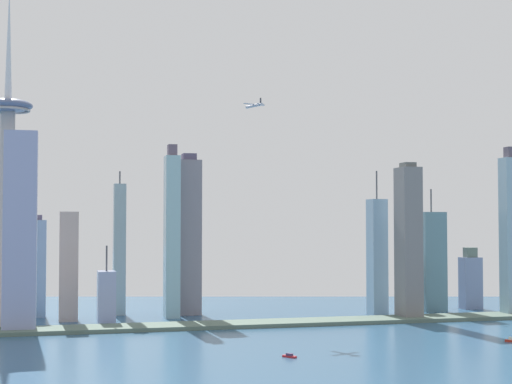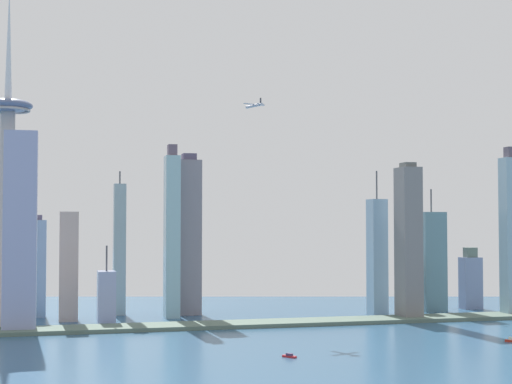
{
  "view_description": "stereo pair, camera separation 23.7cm",
  "coord_description": "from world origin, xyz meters",
  "px_view_note": "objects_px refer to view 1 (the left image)",
  "views": [
    {
      "loc": [
        -224.17,
        -173.13,
        92.4
      ],
      "look_at": [
        -45.27,
        535.2,
        122.86
      ],
      "focal_mm": 54.78,
      "sensor_mm": 36.0,
      "label": 1
    },
    {
      "loc": [
        -223.94,
        -173.19,
        92.4
      ],
      "look_at": [
        -45.27,
        535.2,
        122.86
      ],
      "focal_mm": 54.78,
      "sensor_mm": 36.0,
      "label": 2
    }
  ],
  "objects_px": {
    "skyscraper_1": "(172,234)",
    "boat_1": "(289,356)",
    "skyscraper_3": "(409,287)",
    "airplane": "(254,105)",
    "skyscraper_0": "(106,297)",
    "skyscraper_7": "(377,257)",
    "skyscraper_8": "(69,266)",
    "skyscraper_5": "(471,281)",
    "skyscraper_13": "(35,268)",
    "observation_tower": "(7,158)",
    "boat_5": "(512,340)",
    "skyscraper_10": "(189,236)",
    "skyscraper_4": "(408,242)",
    "skyscraper_9": "(432,261)",
    "skyscraper_12": "(119,249)",
    "skyscraper_11": "(20,231)"
  },
  "relations": [
    {
      "from": "skyscraper_9",
      "to": "skyscraper_10",
      "type": "distance_m",
      "value": 260.36
    },
    {
      "from": "skyscraper_10",
      "to": "boat_1",
      "type": "bearing_deg",
      "value": -84.6
    },
    {
      "from": "skyscraper_7",
      "to": "skyscraper_13",
      "type": "height_order",
      "value": "skyscraper_7"
    },
    {
      "from": "skyscraper_3",
      "to": "skyscraper_7",
      "type": "bearing_deg",
      "value": -167.96
    },
    {
      "from": "skyscraper_1",
      "to": "boat_1",
      "type": "distance_m",
      "value": 268.59
    },
    {
      "from": "observation_tower",
      "to": "skyscraper_7",
      "type": "relative_size",
      "value": 2.13
    },
    {
      "from": "skyscraper_9",
      "to": "skyscraper_8",
      "type": "bearing_deg",
      "value": 178.02
    },
    {
      "from": "skyscraper_10",
      "to": "skyscraper_13",
      "type": "relative_size",
      "value": 1.63
    },
    {
      "from": "skyscraper_9",
      "to": "skyscraper_12",
      "type": "distance_m",
      "value": 330.11
    },
    {
      "from": "skyscraper_3",
      "to": "skyscraper_8",
      "type": "relative_size",
      "value": 0.57
    },
    {
      "from": "skyscraper_0",
      "to": "skyscraper_3",
      "type": "bearing_deg",
      "value": 1.32
    },
    {
      "from": "skyscraper_7",
      "to": "skyscraper_8",
      "type": "height_order",
      "value": "skyscraper_7"
    },
    {
      "from": "skyscraper_9",
      "to": "skyscraper_5",
      "type": "bearing_deg",
      "value": 13.47
    },
    {
      "from": "observation_tower",
      "to": "boat_5",
      "type": "relative_size",
      "value": 33.73
    },
    {
      "from": "skyscraper_3",
      "to": "skyscraper_5",
      "type": "distance_m",
      "value": 88.92
    },
    {
      "from": "boat_5",
      "to": "skyscraper_11",
      "type": "bearing_deg",
      "value": 23.4
    },
    {
      "from": "skyscraper_5",
      "to": "skyscraper_13",
      "type": "xyz_separation_m",
      "value": [
        -462.74,
        35.77,
        19.06
      ]
    },
    {
      "from": "boat_1",
      "to": "skyscraper_13",
      "type": "bearing_deg",
      "value": 175.73
    },
    {
      "from": "skyscraper_3",
      "to": "airplane",
      "type": "bearing_deg",
      "value": -176.95
    },
    {
      "from": "skyscraper_7",
      "to": "boat_1",
      "type": "relative_size",
      "value": 14.0
    },
    {
      "from": "observation_tower",
      "to": "skyscraper_9",
      "type": "bearing_deg",
      "value": 3.41
    },
    {
      "from": "skyscraper_4",
      "to": "boat_5",
      "type": "distance_m",
      "value": 171.5
    },
    {
      "from": "skyscraper_1",
      "to": "skyscraper_8",
      "type": "relative_size",
      "value": 1.65
    },
    {
      "from": "skyscraper_9",
      "to": "boat_5",
      "type": "xyz_separation_m",
      "value": [
        -40.13,
        -214.11,
        -51.52
      ]
    },
    {
      "from": "skyscraper_0",
      "to": "skyscraper_7",
      "type": "distance_m",
      "value": 274.25
    },
    {
      "from": "skyscraper_1",
      "to": "skyscraper_5",
      "type": "xyz_separation_m",
      "value": [
        330.3,
        1.06,
        -52.3
      ]
    },
    {
      "from": "skyscraper_1",
      "to": "skyscraper_4",
      "type": "relative_size",
      "value": 1.13
    },
    {
      "from": "skyscraper_4",
      "to": "observation_tower",
      "type": "bearing_deg",
      "value": 174.83
    },
    {
      "from": "skyscraper_7",
      "to": "skyscraper_12",
      "type": "bearing_deg",
      "value": 165.15
    },
    {
      "from": "skyscraper_0",
      "to": "skyscraper_4",
      "type": "xyz_separation_m",
      "value": [
        288.03,
        -41.17,
        50.52
      ]
    },
    {
      "from": "observation_tower",
      "to": "skyscraper_3",
      "type": "relative_size",
      "value": 5.26
    },
    {
      "from": "skyscraper_8",
      "to": "skyscraper_12",
      "type": "xyz_separation_m",
      "value": [
        50.87,
        34.87,
        14.79
      ]
    },
    {
      "from": "boat_5",
      "to": "skyscraper_8",
      "type": "bearing_deg",
      "value": 11.13
    },
    {
      "from": "observation_tower",
      "to": "boat_1",
      "type": "relative_size",
      "value": 29.88
    },
    {
      "from": "skyscraper_8",
      "to": "skyscraper_9",
      "type": "distance_m",
      "value": 377.41
    },
    {
      "from": "skyscraper_8",
      "to": "airplane",
      "type": "height_order",
      "value": "airplane"
    },
    {
      "from": "skyscraper_7",
      "to": "skyscraper_8",
      "type": "relative_size",
      "value": 1.41
    },
    {
      "from": "skyscraper_0",
      "to": "airplane",
      "type": "bearing_deg",
      "value": -0.74
    },
    {
      "from": "skyscraper_0",
      "to": "skyscraper_11",
      "type": "bearing_deg",
      "value": -149.61
    },
    {
      "from": "skyscraper_7",
      "to": "skyscraper_9",
      "type": "height_order",
      "value": "skyscraper_7"
    },
    {
      "from": "skyscraper_1",
      "to": "skyscraper_7",
      "type": "bearing_deg",
      "value": -8.67
    },
    {
      "from": "skyscraper_3",
      "to": "airplane",
      "type": "distance_m",
      "value": 248.41
    },
    {
      "from": "skyscraper_3",
      "to": "skyscraper_9",
      "type": "bearing_deg",
      "value": 19.68
    },
    {
      "from": "skyscraper_11",
      "to": "skyscraper_13",
      "type": "relative_size",
      "value": 1.7
    },
    {
      "from": "skyscraper_10",
      "to": "skyscraper_3",
      "type": "bearing_deg",
      "value": -12.04
    },
    {
      "from": "skyscraper_9",
      "to": "boat_1",
      "type": "bearing_deg",
      "value": -133.82
    },
    {
      "from": "skyscraper_1",
      "to": "skyscraper_5",
      "type": "distance_m",
      "value": 334.41
    },
    {
      "from": "observation_tower",
      "to": "skyscraper_13",
      "type": "relative_size",
      "value": 3.08
    },
    {
      "from": "observation_tower",
      "to": "airplane",
      "type": "relative_size",
      "value": 12.53
    },
    {
      "from": "observation_tower",
      "to": "boat_1",
      "type": "height_order",
      "value": "observation_tower"
    }
  ]
}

